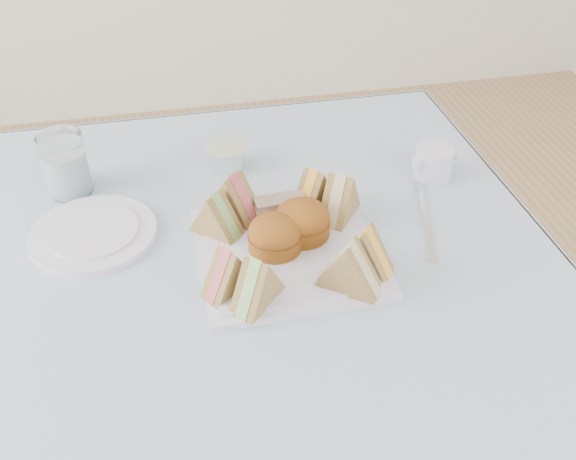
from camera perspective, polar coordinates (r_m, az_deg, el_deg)
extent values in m
cube|color=brown|center=(1.25, -4.05, -16.52)|extent=(0.90, 0.90, 0.74)
cube|color=silver|center=(0.97, -5.01, -3.68)|extent=(1.02, 1.02, 0.01)
cube|color=silver|center=(0.99, 0.00, -2.01)|extent=(0.28, 0.28, 0.01)
cylinder|color=#A2541F|center=(0.97, -1.19, -0.46)|extent=(0.09, 0.09, 0.06)
cylinder|color=#A2541F|center=(0.99, 1.27, 0.83)|extent=(0.11, 0.11, 0.06)
cube|color=beige|center=(1.04, -0.74, 1.98)|extent=(0.08, 0.04, 0.04)
cylinder|color=silver|center=(1.07, -16.90, -0.32)|extent=(0.25, 0.25, 0.01)
cylinder|color=white|center=(1.16, -19.20, 5.57)|extent=(0.09, 0.09, 0.11)
cylinder|color=silver|center=(1.19, -5.41, 6.32)|extent=(0.09, 0.09, 0.04)
cube|color=silver|center=(0.99, 7.95, -2.88)|extent=(0.02, 0.17, 0.00)
cube|color=silver|center=(1.07, 12.26, 0.44)|extent=(0.06, 0.19, 0.00)
cylinder|color=silver|center=(1.18, 12.80, 5.87)|extent=(0.08, 0.08, 0.06)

